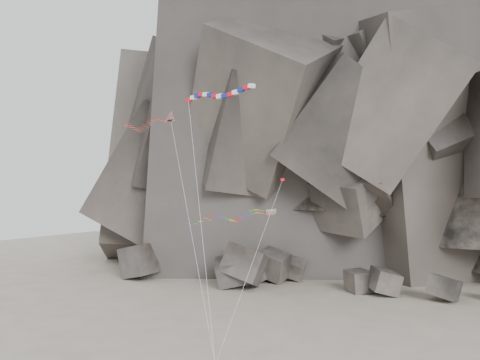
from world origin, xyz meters
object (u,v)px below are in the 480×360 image
at_px(banner_kite, 218,96).
at_px(parafoil_kite, 225,217).
at_px(delta_kite, 143,124).
at_px(pennant_kite, 268,219).

xyz_separation_m(banner_kite, parafoil_kite, (-1.07, 4.15, -14.03)).
distance_m(delta_kite, banner_kite, 12.59).
bearing_deg(delta_kite, pennant_kite, 15.02).
distance_m(delta_kite, pennant_kite, 21.10).
xyz_separation_m(delta_kite, banner_kite, (12.09, -2.76, 2.16)).
height_order(parafoil_kite, pennant_kite, pennant_kite).
relative_size(banner_kite, parafoil_kite, 1.89).
bearing_deg(parafoil_kite, delta_kite, 174.40).
relative_size(delta_kite, pennant_kite, 1.50).
bearing_deg(pennant_kite, delta_kite, 172.46).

